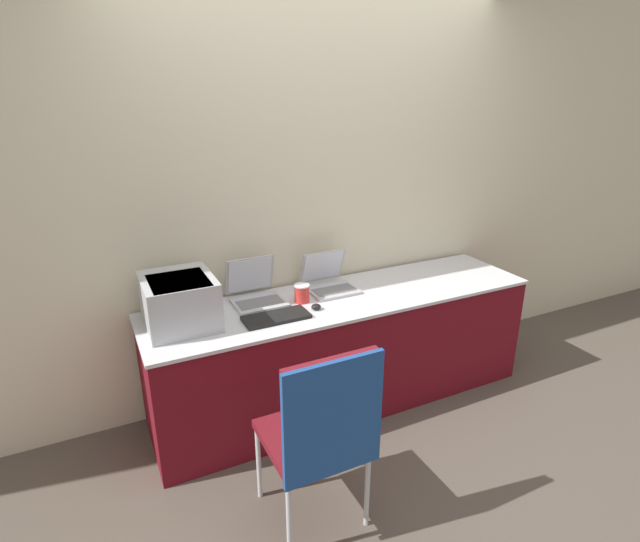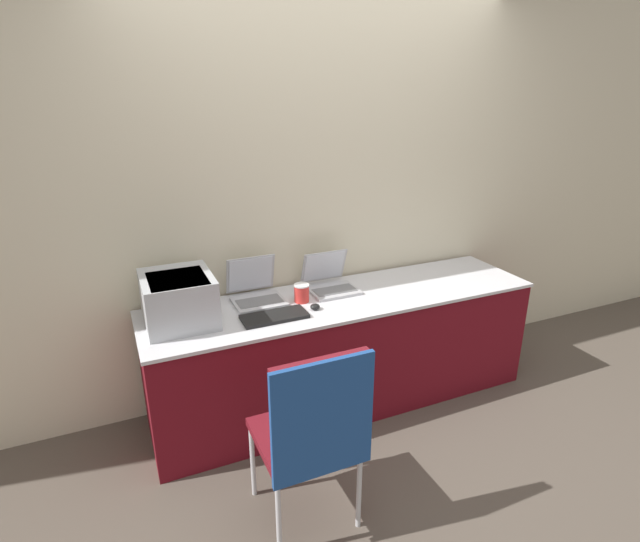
% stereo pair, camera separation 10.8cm
% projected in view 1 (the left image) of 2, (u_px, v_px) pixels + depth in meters
% --- Properties ---
extents(ground_plane, '(14.00, 14.00, 0.00)m').
position_uv_depth(ground_plane, '(366.00, 423.00, 3.07)').
color(ground_plane, brown).
extents(wall_back, '(8.00, 0.05, 2.60)m').
position_uv_depth(wall_back, '(319.00, 194.00, 3.18)').
color(wall_back, beige).
rests_on(wall_back, ground_plane).
extents(table, '(2.45, 0.63, 0.74)m').
position_uv_depth(table, '(344.00, 349.00, 3.19)').
color(table, maroon).
rests_on(table, ground_plane).
extents(printer, '(0.37, 0.41, 0.27)m').
position_uv_depth(printer, '(179.00, 300.00, 2.65)').
color(printer, '#B2B7BC').
rests_on(printer, table).
extents(laptop_left, '(0.30, 0.31, 0.25)m').
position_uv_depth(laptop_left, '(256.00, 292.00, 2.98)').
color(laptop_left, '#B7B7BC').
rests_on(laptop_left, table).
extents(laptop_right, '(0.30, 0.31, 0.23)m').
position_uv_depth(laptop_right, '(329.00, 281.00, 3.16)').
color(laptop_right, '#B7B7BC').
rests_on(laptop_right, table).
extents(external_keyboard, '(0.37, 0.16, 0.02)m').
position_uv_depth(external_keyboard, '(276.00, 317.00, 2.76)').
color(external_keyboard, black).
rests_on(external_keyboard, table).
extents(coffee_cup, '(0.09, 0.09, 0.11)m').
position_uv_depth(coffee_cup, '(302.00, 293.00, 2.97)').
color(coffee_cup, red).
rests_on(coffee_cup, table).
extents(mouse, '(0.06, 0.06, 0.03)m').
position_uv_depth(mouse, '(316.00, 307.00, 2.88)').
color(mouse, black).
rests_on(mouse, table).
extents(chair, '(0.45, 0.45, 0.95)m').
position_uv_depth(chair, '(323.00, 426.00, 2.14)').
color(chair, maroon).
rests_on(chair, ground_plane).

